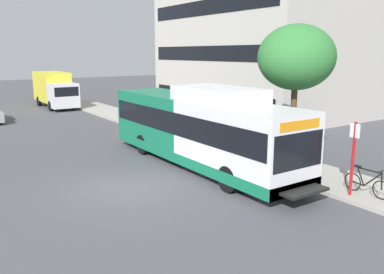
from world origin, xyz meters
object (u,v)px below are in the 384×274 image
at_px(bus_stop_sign_pole, 353,153).
at_px(bicycle_parked, 367,183).
at_px(transit_bus, 199,129).
at_px(street_tree_near_stop, 296,58).
at_px(box_truck_background, 55,89).

relative_size(bus_stop_sign_pole, bicycle_parked, 1.48).
bearing_deg(bus_stop_sign_pole, bicycle_parked, -30.78).
bearing_deg(transit_bus, bus_stop_sign_pole, -73.26).
distance_m(bus_stop_sign_pole, street_tree_near_stop, 5.87).
xyz_separation_m(transit_bus, bus_stop_sign_pole, (1.94, -6.44, -0.05)).
xyz_separation_m(bicycle_parked, box_truck_background, (-2.24, 30.33, 1.18)).
height_order(transit_bus, street_tree_near_stop, street_tree_near_stop).
distance_m(transit_bus, box_truck_background, 23.59).
bearing_deg(transit_bus, bicycle_parked, -70.11).
xyz_separation_m(bus_stop_sign_pole, box_truck_background, (-1.74, 30.03, 0.09)).
xyz_separation_m(bus_stop_sign_pole, street_tree_near_stop, (2.02, 4.53, 3.15)).
height_order(transit_bus, bus_stop_sign_pole, transit_bus).
bearing_deg(bus_stop_sign_pole, box_truck_background, 93.31).
xyz_separation_m(transit_bus, bicycle_parked, (2.44, -6.74, -1.14)).
distance_m(bus_stop_sign_pole, box_truck_background, 30.08).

